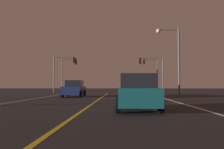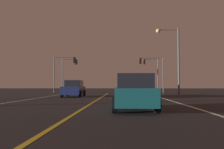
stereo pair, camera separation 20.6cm
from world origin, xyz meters
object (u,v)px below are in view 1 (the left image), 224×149
Objects in this scene: car_oncoming at (74,89)px; traffic_light_far_left at (69,68)px; car_ahead_far at (132,89)px; traffic_light_near_right at (151,66)px; car_lead_same_lane at (137,93)px; street_lamp_right_far at (173,52)px; traffic_light_far_right at (151,68)px; traffic_light_near_left at (64,66)px.

traffic_light_far_left is at bearing -166.92° from car_oncoming.
car_oncoming is 0.74× the size of traffic_light_far_left.
traffic_light_far_left is at bearing 27.42° from car_ahead_far.
traffic_light_near_right is 0.93× the size of traffic_light_far_left.
traffic_light_near_right is (4.05, 26.49, 3.25)m from car_lead_same_lane.
street_lamp_right_far is (4.81, 14.38, 3.82)m from car_lead_same_lane.
traffic_light_far_right is 17.62m from street_lamp_right_far.
street_lamp_right_far is at bearing -66.20° from car_ahead_far.
street_lamp_right_far is (14.16, -12.11, 0.48)m from traffic_light_near_left.
street_lamp_right_far is (10.29, 0.67, 3.82)m from car_oncoming.
street_lamp_right_far is at bearing 90.48° from traffic_light_far_right.
traffic_light_near_right reaches higher than car_ahead_far.
street_lamp_right_far reaches higher than traffic_light_far_left.
traffic_light_near_left is (-13.39, -0.00, 0.08)m from traffic_light_near_right.
street_lamp_right_far is (4.40, 1.94, 3.82)m from car_ahead_far.
car_oncoming is at bearing 21.80° from car_lead_same_lane.
traffic_light_near_left reaches higher than car_oncoming.
traffic_light_near_right is (9.53, 12.78, 3.25)m from car_oncoming.
traffic_light_far_right reaches higher than car_ahead_far.
car_lead_same_lane is 0.74× the size of traffic_light_far_right.
traffic_light_far_right is (4.25, 19.55, 3.44)m from car_ahead_far.
traffic_light_near_right is at bearing -86.39° from street_lamp_right_far.
traffic_light_near_right is (3.63, 14.05, 3.25)m from car_ahead_far.
traffic_light_far_right is (4.67, 31.99, 3.44)m from car_lead_same_lane.
car_oncoming is (-5.48, 13.71, 0.00)m from car_lead_same_lane.
traffic_light_far_left reaches higher than car_lead_same_lane.
traffic_light_far_left is 0.81× the size of street_lamp_right_far.
traffic_light_near_left is at bearing 0.00° from traffic_light_near_right.
traffic_light_far_right is (10.15, 18.28, 3.44)m from car_oncoming.
traffic_light_near_left is at bearing -86.01° from traffic_light_far_left.
street_lamp_right_far is at bearing 93.73° from car_oncoming.
car_lead_same_lane is 14.76m from car_oncoming.
car_oncoming is (-5.90, 1.27, 0.00)m from car_ahead_far.
traffic_light_far_right is at bearing -89.52° from street_lamp_right_far.
traffic_light_far_right is at bearing 150.97° from car_oncoming.
street_lamp_right_far is (14.54, -17.61, 0.36)m from traffic_light_far_left.
car_ahead_far is 22.30m from traffic_light_far_left.
car_oncoming is at bearing -73.19° from traffic_light_near_left.
car_ahead_far is 0.77× the size of traffic_light_near_left.
traffic_light_near_left is (-3.86, 12.78, 3.34)m from car_oncoming.
car_lead_same_lane is at bearing 21.80° from car_oncoming.
car_lead_same_lane is at bearing -73.08° from traffic_light_far_left.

